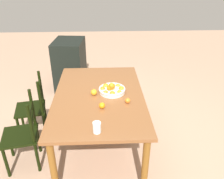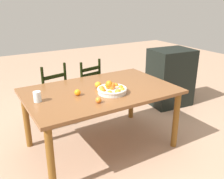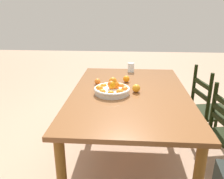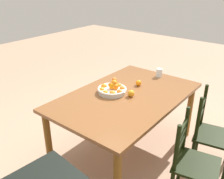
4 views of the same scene
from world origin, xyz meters
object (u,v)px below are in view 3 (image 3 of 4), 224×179
(chair_by_cabinet, at_px, (209,112))
(drinking_glass, at_px, (131,67))
(dining_table, at_px, (129,100))
(orange_loose_0, at_px, (97,82))
(orange_loose_1, at_px, (136,88))
(orange_loose_2, at_px, (126,79))
(fruit_bowl, at_px, (112,89))

(chair_by_cabinet, bearing_deg, drinking_glass, 54.08)
(dining_table, height_order, orange_loose_0, orange_loose_0)
(orange_loose_0, distance_m, orange_loose_1, 0.44)
(orange_loose_1, height_order, drinking_glass, drinking_glass)
(chair_by_cabinet, xyz_separation_m, orange_loose_2, (0.02, -0.91, 0.36))
(dining_table, bearing_deg, orange_loose_1, 93.48)
(orange_loose_0, xyz_separation_m, drinking_glass, (-0.51, 0.34, 0.02))
(orange_loose_1, xyz_separation_m, orange_loose_2, (-0.30, -0.10, -0.00))
(fruit_bowl, xyz_separation_m, orange_loose_1, (-0.06, 0.22, -0.01))
(fruit_bowl, xyz_separation_m, orange_loose_2, (-0.35, 0.12, -0.01))
(fruit_bowl, distance_m, orange_loose_1, 0.23)
(chair_by_cabinet, distance_m, orange_loose_2, 0.98)
(chair_by_cabinet, relative_size, fruit_bowl, 2.76)
(orange_loose_2, height_order, drinking_glass, drinking_glass)
(chair_by_cabinet, relative_size, drinking_glass, 8.39)
(dining_table, distance_m, drinking_glass, 0.73)
(fruit_bowl, bearing_deg, orange_loose_2, 160.59)
(dining_table, bearing_deg, orange_loose_2, -173.11)
(chair_by_cabinet, bearing_deg, orange_loose_1, 100.01)
(chair_by_cabinet, xyz_separation_m, fruit_bowl, (0.37, -1.03, 0.37))
(fruit_bowl, relative_size, orange_loose_1, 4.41)
(drinking_glass, bearing_deg, orange_loose_1, 3.69)
(orange_loose_1, relative_size, orange_loose_2, 1.10)
(dining_table, xyz_separation_m, orange_loose_0, (-0.20, -0.33, 0.12))
(orange_loose_1, bearing_deg, chair_by_cabinet, 111.32)
(orange_loose_0, relative_size, drinking_glass, 0.56)
(dining_table, distance_m, orange_loose_2, 0.32)
(chair_by_cabinet, height_order, orange_loose_2, chair_by_cabinet)
(orange_loose_1, height_order, orange_loose_2, orange_loose_1)
(dining_table, xyz_separation_m, chair_by_cabinet, (-0.32, 0.87, -0.24))
(orange_loose_2, bearing_deg, chair_by_cabinet, 91.33)
(dining_table, bearing_deg, drinking_glass, 178.86)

